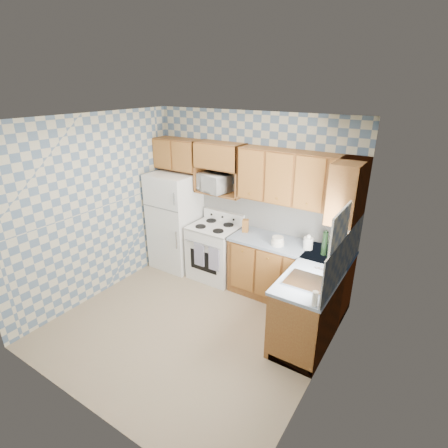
{
  "coord_description": "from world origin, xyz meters",
  "views": [
    {
      "loc": [
        2.48,
        -3.01,
        3.08
      ],
      "look_at": [
        0.05,
        0.75,
        1.25
      ],
      "focal_mm": 28.0,
      "sensor_mm": 36.0,
      "label": 1
    }
  ],
  "objects_px": {
    "refrigerator": "(176,221)",
    "electric_kettle": "(308,243)",
    "microwave": "(213,183)",
    "stove_body": "(215,252)"
  },
  "relations": [
    {
      "from": "refrigerator",
      "to": "microwave",
      "type": "height_order",
      "value": "microwave"
    },
    {
      "from": "refrigerator",
      "to": "electric_kettle",
      "type": "height_order",
      "value": "refrigerator"
    },
    {
      "from": "electric_kettle",
      "to": "refrigerator",
      "type": "bearing_deg",
      "value": -178.92
    },
    {
      "from": "refrigerator",
      "to": "electric_kettle",
      "type": "distance_m",
      "value": 2.37
    },
    {
      "from": "electric_kettle",
      "to": "microwave",
      "type": "bearing_deg",
      "value": 175.97
    },
    {
      "from": "microwave",
      "to": "refrigerator",
      "type": "bearing_deg",
      "value": -154.49
    },
    {
      "from": "microwave",
      "to": "stove_body",
      "type": "bearing_deg",
      "value": -38.76
    },
    {
      "from": "stove_body",
      "to": "microwave",
      "type": "xyz_separation_m",
      "value": [
        -0.11,
        0.14,
        1.14
      ]
    },
    {
      "from": "refrigerator",
      "to": "stove_body",
      "type": "relative_size",
      "value": 1.87
    },
    {
      "from": "refrigerator",
      "to": "microwave",
      "type": "relative_size",
      "value": 3.28
    }
  ]
}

